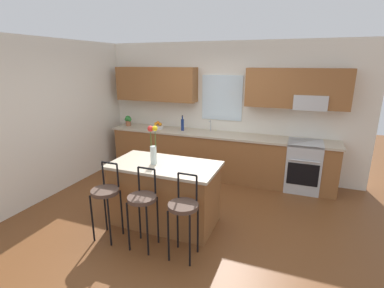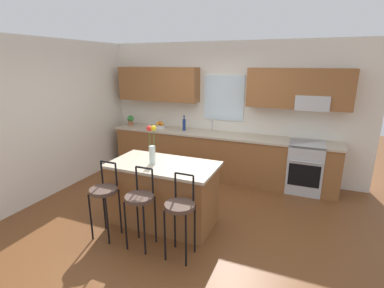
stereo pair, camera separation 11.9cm
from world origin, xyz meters
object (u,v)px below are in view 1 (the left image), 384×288
at_px(bar_stool_far, 183,209).
at_px(flower_vase, 153,147).
at_px(bar_stool_middle, 142,202).
at_px(bar_stool_near, 106,195).
at_px(kitchen_island, 165,193).
at_px(bottle_olive_oil, 182,125).
at_px(fruit_bowl_oranges, 158,126).
at_px(potted_plant_small, 128,120).
at_px(oven_range, 303,166).

relative_size(bar_stool_far, flower_vase, 1.88).
xyz_separation_m(bar_stool_middle, flower_vase, (-0.13, 0.57, 0.53)).
xyz_separation_m(bar_stool_near, bar_stool_far, (1.10, 0.00, 0.00)).
bearing_deg(kitchen_island, flower_vase, -156.55).
distance_m(bar_stool_near, bar_stool_far, 1.10).
bearing_deg(kitchen_island, bar_stool_middle, -90.00).
height_order(bar_stool_middle, flower_vase, flower_vase).
height_order(bar_stool_middle, bottle_olive_oil, bottle_olive_oil).
xyz_separation_m(kitchen_island, fruit_bowl_oranges, (-1.13, 1.98, 0.51)).
bearing_deg(bottle_olive_oil, bar_stool_far, -67.07).
distance_m(bar_stool_near, bottle_olive_oil, 2.63).
xyz_separation_m(kitchen_island, bar_stool_middle, (-0.00, -0.62, 0.17)).
xyz_separation_m(bar_stool_middle, bottle_olive_oil, (-0.55, 2.60, 0.41)).
xyz_separation_m(fruit_bowl_oranges, potted_plant_small, (-0.75, -0.00, 0.08)).
relative_size(kitchen_island, fruit_bowl_oranges, 6.38).
xyz_separation_m(bar_stool_near, bottle_olive_oil, (-0.00, 2.60, 0.41)).
distance_m(bar_stool_near, flower_vase, 0.88).
bearing_deg(fruit_bowl_oranges, potted_plant_small, -179.67).
bearing_deg(fruit_bowl_oranges, bottle_olive_oil, -0.38).
bearing_deg(fruit_bowl_oranges, kitchen_island, -60.40).
bearing_deg(bar_stool_near, bottle_olive_oil, 90.02).
height_order(oven_range, flower_vase, flower_vase).
height_order(kitchen_island, bar_stool_far, bar_stool_far).
distance_m(flower_vase, fruit_bowl_oranges, 2.28).
bearing_deg(fruit_bowl_oranges, bar_stool_near, -77.55).
distance_m(bar_stool_middle, potted_plant_small, 3.23).
height_order(bottle_olive_oil, potted_plant_small, bottle_olive_oil).
distance_m(flower_vase, bottle_olive_oil, 2.08).
bearing_deg(bar_stool_far, kitchen_island, 131.36).
xyz_separation_m(bar_stool_far, fruit_bowl_oranges, (-1.68, 2.61, 0.34)).
xyz_separation_m(bar_stool_far, flower_vase, (-0.68, 0.57, 0.53)).
bearing_deg(bottle_olive_oil, oven_range, -0.58).
bearing_deg(potted_plant_small, kitchen_island, -46.53).
bearing_deg(bar_stool_near, oven_range, 46.85).
relative_size(bar_stool_near, bar_stool_middle, 1.00).
distance_m(oven_range, potted_plant_small, 3.79).
xyz_separation_m(oven_range, bar_stool_far, (-1.32, -2.58, 0.18)).
bearing_deg(bar_stool_near, flower_vase, 53.75).
xyz_separation_m(oven_range, kitchen_island, (-1.87, -1.95, 0.00)).
bearing_deg(flower_vase, potted_plant_small, 130.52).
height_order(oven_range, potted_plant_small, potted_plant_small).
relative_size(fruit_bowl_oranges, potted_plant_small, 1.04).
xyz_separation_m(fruit_bowl_oranges, bottle_olive_oil, (0.57, -0.00, 0.08)).
bearing_deg(kitchen_island, bottle_olive_oil, 105.57).
xyz_separation_m(oven_range, fruit_bowl_oranges, (-2.99, 0.03, 0.51)).
bearing_deg(bar_stool_near, bar_stool_far, 0.00).
relative_size(oven_range, kitchen_island, 0.60).
distance_m(kitchen_island, flower_vase, 0.72).
relative_size(oven_range, bottle_olive_oil, 2.88).
xyz_separation_m(bar_stool_near, flower_vase, (0.42, 0.57, 0.53)).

